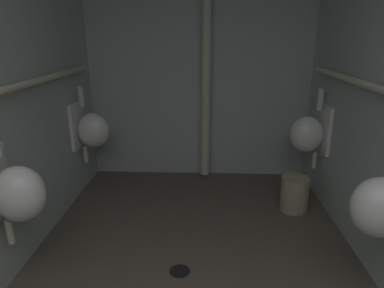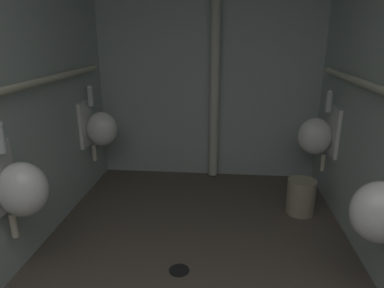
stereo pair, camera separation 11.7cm
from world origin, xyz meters
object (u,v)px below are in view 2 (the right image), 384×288
(urinal_right_mid, at_px, (384,211))
(urinal_right_far, at_px, (317,135))
(standpipe_back_wall, at_px, (215,54))
(floor_drain, at_px, (179,270))
(waste_bin, at_px, (301,197))
(urinal_left_far, at_px, (100,128))
(urinal_left_mid, at_px, (19,188))

(urinal_right_mid, bearing_deg, urinal_right_far, 90.00)
(standpipe_back_wall, relative_size, floor_drain, 18.75)
(urinal_right_mid, xyz_separation_m, floor_drain, (-1.12, 0.26, -0.65))
(urinal_right_far, xyz_separation_m, waste_bin, (-0.15, -0.25, -0.50))
(standpipe_back_wall, bearing_deg, urinal_right_mid, -63.44)
(floor_drain, bearing_deg, urinal_left_far, 127.65)
(standpipe_back_wall, height_order, waste_bin, standpipe_back_wall)
(standpipe_back_wall, distance_m, floor_drain, 2.13)
(urinal_right_mid, distance_m, standpipe_back_wall, 2.24)
(urinal_right_mid, xyz_separation_m, standpipe_back_wall, (-0.96, 1.91, 0.68))
(urinal_right_far, bearing_deg, urinal_left_mid, -147.21)
(standpipe_back_wall, distance_m, waste_bin, 1.62)
(standpipe_back_wall, bearing_deg, waste_bin, -43.18)
(urinal_left_mid, xyz_separation_m, standpipe_back_wall, (1.10, 1.83, 0.68))
(urinal_right_far, xyz_separation_m, standpipe_back_wall, (-0.96, 0.50, 0.68))
(urinal_right_mid, bearing_deg, urinal_left_mid, 177.61)
(urinal_right_mid, height_order, floor_drain, urinal_right_mid)
(urinal_right_mid, distance_m, urinal_right_far, 1.41)
(urinal_left_far, bearing_deg, urinal_right_mid, -35.57)
(urinal_left_mid, distance_m, waste_bin, 2.24)
(urinal_right_mid, bearing_deg, urinal_left_far, 144.43)
(urinal_left_mid, xyz_separation_m, urinal_right_far, (2.06, 1.32, 0.00))
(urinal_left_far, distance_m, waste_bin, 1.99)
(urinal_right_mid, distance_m, floor_drain, 1.32)
(floor_drain, bearing_deg, waste_bin, 42.83)
(standpipe_back_wall, xyz_separation_m, floor_drain, (-0.16, -1.65, -1.33))
(urinal_right_far, bearing_deg, floor_drain, -134.19)
(standpipe_back_wall, bearing_deg, floor_drain, -95.66)
(waste_bin, bearing_deg, floor_drain, -137.17)
(urinal_left_far, bearing_deg, floor_drain, -52.35)
(urinal_right_far, bearing_deg, standpipe_back_wall, 152.28)
(urinal_left_mid, bearing_deg, urinal_left_far, 90.00)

